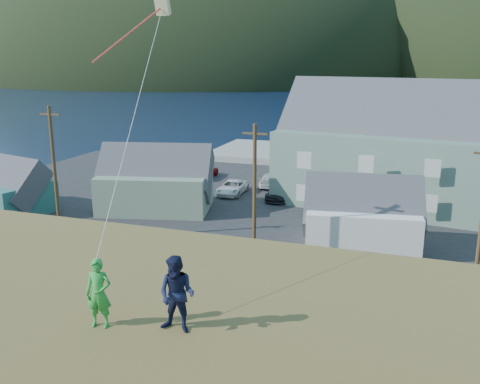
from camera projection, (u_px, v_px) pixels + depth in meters
name	position (u px, v px, depth m)	size (l,w,h in m)	color
ground	(275.00, 281.00, 32.51)	(900.00, 900.00, 0.00)	#0A1638
grass_strip	(266.00, 294.00, 30.67)	(110.00, 8.00, 0.10)	#4C3D19
waterfront_lot	(325.00, 207.00, 48.05)	(72.00, 36.00, 0.12)	#28282B
wharf	(312.00, 155.00, 70.90)	(26.00, 14.00, 0.90)	gray
far_shore	(416.00, 75.00, 334.27)	(900.00, 320.00, 2.00)	black
shed_teal	(6.00, 188.00, 46.05)	(8.65, 6.91, 5.97)	#32756B
shed_palegreen_near	(156.00, 181.00, 46.57)	(10.90, 8.21, 7.09)	gray
shed_white	(363.00, 216.00, 37.17)	(8.74, 6.46, 6.41)	white
shed_palegreen_far	(323.00, 155.00, 59.03)	(10.14, 5.87, 6.77)	slate
utility_poles	(237.00, 195.00, 33.64)	(28.17, 0.24, 9.85)	#47331E
parked_cars	(247.00, 182.00, 54.13)	(25.39, 12.45, 1.53)	black
kite_flyer_green	(99.00, 293.00, 12.30)	(0.61, 0.40, 1.66)	green
kite_flyer_navy	(177.00, 294.00, 12.08)	(0.88, 0.69, 1.81)	#141A39
kite_rig	(157.00, 13.00, 17.73)	(1.57, 3.93, 9.75)	beige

